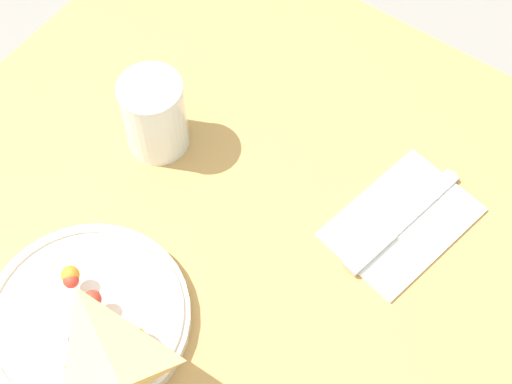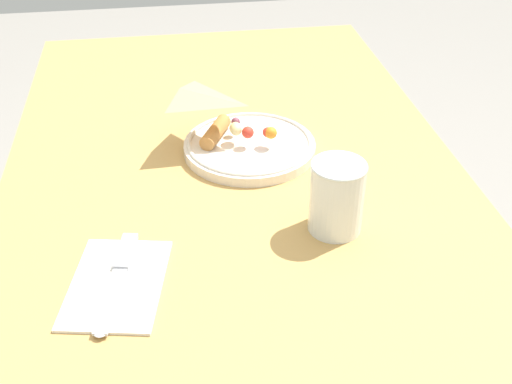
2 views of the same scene
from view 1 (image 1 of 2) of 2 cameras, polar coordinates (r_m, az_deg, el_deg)
name	(u,v)px [view 1 (image 1 of 2)]	position (r m, az deg, el deg)	size (l,w,h in m)	color
dining_table	(128,374)	(0.93, -9.32, -12.90)	(1.09, 0.70, 0.73)	tan
plate_pizza	(90,315)	(0.82, -12.01, -8.76)	(0.21, 0.21, 0.05)	silver
milk_glass	(155,117)	(0.89, -7.36, 5.40)	(0.07, 0.07, 0.10)	white
napkin_folded	(402,222)	(0.88, 10.57, -2.17)	(0.18, 0.14, 0.00)	white
butter_knife	(398,225)	(0.87, 10.27, -2.35)	(0.18, 0.05, 0.01)	#B2B2B7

